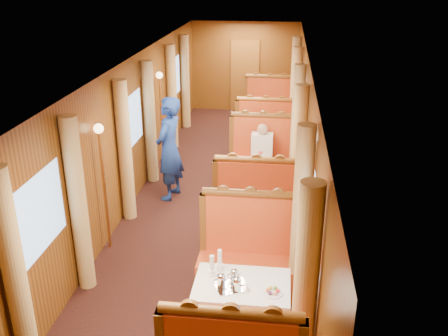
% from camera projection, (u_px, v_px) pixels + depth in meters
% --- Properties ---
extents(floor, '(3.00, 12.00, 0.01)m').
position_uv_depth(floor, '(217.00, 201.00, 9.02)').
color(floor, black).
rests_on(floor, ground).
extents(ceiling, '(3.00, 12.00, 0.01)m').
position_uv_depth(ceiling, '(216.00, 62.00, 8.07)').
color(ceiling, silver).
rests_on(ceiling, wall_left).
extents(wall_far, '(3.00, 0.01, 2.50)m').
position_uv_depth(wall_far, '(245.00, 67.00, 14.05)').
color(wall_far, brown).
rests_on(wall_far, floor).
extents(wall_left, '(0.01, 12.00, 2.50)m').
position_uv_depth(wall_left, '(132.00, 132.00, 8.71)').
color(wall_left, brown).
rests_on(wall_left, floor).
extents(wall_right, '(0.01, 12.00, 2.50)m').
position_uv_depth(wall_right, '(305.00, 139.00, 8.38)').
color(wall_right, brown).
rests_on(wall_right, floor).
extents(doorway_far, '(0.80, 0.04, 2.00)m').
position_uv_depth(doorway_far, '(245.00, 76.00, 14.11)').
color(doorway_far, brown).
rests_on(doorway_far, floor).
extents(table_near, '(1.05, 0.72, 0.75)m').
position_uv_depth(table_near, '(242.00, 312.00, 5.59)').
color(table_near, white).
rests_on(table_near, floor).
extents(banquette_near_aft, '(1.30, 0.55, 1.34)m').
position_uv_depth(banquette_near_aft, '(248.00, 258.00, 6.50)').
color(banquette_near_aft, red).
rests_on(banquette_near_aft, floor).
extents(table_mid, '(1.05, 0.72, 0.75)m').
position_uv_depth(table_mid, '(259.00, 184.00, 8.80)').
color(table_mid, white).
rests_on(table_mid, floor).
extents(banquette_mid_fwd, '(1.30, 0.55, 1.34)m').
position_uv_depth(banquette_mid_fwd, '(255.00, 207.00, 7.85)').
color(banquette_mid_fwd, red).
rests_on(banquette_mid_fwd, floor).
extents(banquette_mid_aft, '(1.30, 0.55, 1.34)m').
position_uv_depth(banquette_mid_aft, '(262.00, 160.00, 9.71)').
color(banquette_mid_aft, red).
rests_on(banquette_mid_aft, floor).
extents(table_far, '(1.05, 0.72, 0.75)m').
position_uv_depth(table_far, '(267.00, 124.00, 12.01)').
color(table_far, white).
rests_on(table_far, floor).
extents(banquette_far_fwd, '(1.30, 0.55, 1.34)m').
position_uv_depth(banquette_far_fwd, '(265.00, 136.00, 11.06)').
color(banquette_far_fwd, red).
rests_on(banquette_far_fwd, floor).
extents(banquette_far_aft, '(1.30, 0.55, 1.34)m').
position_uv_depth(banquette_far_aft, '(269.00, 111.00, 12.92)').
color(banquette_far_aft, red).
rests_on(banquette_far_aft, floor).
extents(tea_tray, '(0.42, 0.37, 0.01)m').
position_uv_depth(tea_tray, '(232.00, 287.00, 5.38)').
color(tea_tray, silver).
rests_on(tea_tray, table_near).
extents(teapot_left, '(0.19, 0.17, 0.13)m').
position_uv_depth(teapot_left, '(221.00, 282.00, 5.37)').
color(teapot_left, silver).
rests_on(teapot_left, tea_tray).
extents(teapot_right, '(0.19, 0.16, 0.13)m').
position_uv_depth(teapot_right, '(237.00, 286.00, 5.30)').
color(teapot_right, silver).
rests_on(teapot_right, tea_tray).
extents(teapot_back, '(0.18, 0.16, 0.12)m').
position_uv_depth(teapot_back, '(234.00, 277.00, 5.46)').
color(teapot_back, silver).
rests_on(teapot_back, tea_tray).
extents(fruit_plate, '(0.22, 0.22, 0.05)m').
position_uv_depth(fruit_plate, '(273.00, 292.00, 5.28)').
color(fruit_plate, white).
rests_on(fruit_plate, table_near).
extents(cup_inboard, '(0.08, 0.08, 0.26)m').
position_uv_depth(cup_inboard, '(212.00, 268.00, 5.53)').
color(cup_inboard, white).
rests_on(cup_inboard, table_near).
extents(cup_outboard, '(0.08, 0.08, 0.26)m').
position_uv_depth(cup_outboard, '(220.00, 262.00, 5.64)').
color(cup_outboard, white).
rests_on(cup_outboard, table_near).
extents(rose_vase_mid, '(0.06, 0.06, 0.36)m').
position_uv_depth(rose_vase_mid, '(261.00, 155.00, 8.55)').
color(rose_vase_mid, silver).
rests_on(rose_vase_mid, table_mid).
extents(rose_vase_far, '(0.06, 0.06, 0.36)m').
position_uv_depth(rose_vase_far, '(267.00, 102.00, 11.81)').
color(rose_vase_far, silver).
rests_on(rose_vase_far, table_far).
extents(window_left_near, '(0.01, 1.20, 0.90)m').
position_uv_depth(window_left_near, '(38.00, 215.00, 5.42)').
color(window_left_near, '#83ADE1').
rests_on(window_left_near, wall_left).
extents(curtain_left_near_a, '(0.22, 0.22, 2.35)m').
position_uv_depth(curtain_left_near_a, '(15.00, 279.00, 4.80)').
color(curtain_left_near_a, tan).
rests_on(curtain_left_near_a, floor).
extents(curtain_left_near_b, '(0.22, 0.22, 2.35)m').
position_uv_depth(curtain_left_near_b, '(78.00, 206.00, 6.23)').
color(curtain_left_near_b, tan).
rests_on(curtain_left_near_b, floor).
extents(window_right_near, '(0.01, 1.20, 0.90)m').
position_uv_depth(window_right_near, '(315.00, 232.00, 5.09)').
color(window_right_near, '#83ADE1').
rests_on(window_right_near, wall_right).
extents(curtain_right_near_a, '(0.22, 0.22, 2.35)m').
position_uv_depth(curtain_right_near_a, '(305.00, 301.00, 4.50)').
color(curtain_right_near_a, tan).
rests_on(curtain_right_near_a, floor).
extents(curtain_right_near_b, '(0.22, 0.22, 2.35)m').
position_uv_depth(curtain_right_near_b, '(301.00, 219.00, 5.93)').
color(curtain_right_near_b, tan).
rests_on(curtain_right_near_b, floor).
extents(window_left_mid, '(0.01, 1.20, 0.90)m').
position_uv_depth(window_left_mid, '(132.00, 121.00, 8.63)').
color(window_left_mid, '#83ADE1').
rests_on(window_left_mid, wall_left).
extents(curtain_left_mid_a, '(0.22, 0.22, 2.35)m').
position_uv_depth(curtain_left_mid_a, '(125.00, 152.00, 8.01)').
color(curtain_left_mid_a, tan).
rests_on(curtain_left_mid_a, floor).
extents(curtain_left_mid_b, '(0.22, 0.22, 2.35)m').
position_uv_depth(curtain_left_mid_b, '(150.00, 123.00, 9.44)').
color(curtain_left_mid_b, tan).
rests_on(curtain_left_mid_b, floor).
extents(window_right_mid, '(0.01, 1.20, 0.90)m').
position_uv_depth(window_right_mid, '(305.00, 127.00, 8.30)').
color(window_right_mid, '#83ADE1').
rests_on(window_right_mid, wall_right).
extents(curtain_right_mid_a, '(0.22, 0.22, 2.35)m').
position_uv_depth(curtain_right_mid_a, '(298.00, 159.00, 7.71)').
color(curtain_right_mid_a, tan).
rests_on(curtain_right_mid_a, floor).
extents(curtain_right_mid_b, '(0.22, 0.22, 2.35)m').
position_uv_depth(curtain_right_mid_b, '(297.00, 128.00, 9.14)').
color(curtain_right_mid_b, tan).
rests_on(curtain_right_mid_b, floor).
extents(window_left_far, '(0.01, 1.20, 0.90)m').
position_uv_depth(window_left_far, '(174.00, 78.00, 11.84)').
color(window_left_far, '#83ADE1').
rests_on(window_left_far, wall_left).
extents(curtain_left_far_a, '(0.22, 0.22, 2.35)m').
position_uv_depth(curtain_left_far_a, '(172.00, 97.00, 11.22)').
color(curtain_left_far_a, tan).
rests_on(curtain_left_far_a, floor).
extents(curtain_left_far_b, '(0.22, 0.22, 2.35)m').
position_uv_depth(curtain_left_far_b, '(185.00, 82.00, 12.65)').
color(curtain_left_far_b, tan).
rests_on(curtain_left_far_b, floor).
extents(window_right_far, '(0.01, 1.20, 0.90)m').
position_uv_depth(window_right_far, '(300.00, 81.00, 11.51)').
color(window_right_far, '#83ADE1').
rests_on(window_right_far, wall_right).
extents(curtain_right_far_a, '(0.22, 0.22, 2.35)m').
position_uv_depth(curtain_right_far_a, '(295.00, 101.00, 10.91)').
color(curtain_right_far_a, tan).
rests_on(curtain_right_far_a, floor).
extents(curtain_right_far_b, '(0.22, 0.22, 2.35)m').
position_uv_depth(curtain_right_far_b, '(295.00, 85.00, 12.34)').
color(curtain_right_far_b, tan).
rests_on(curtain_right_far_b, floor).
extents(sconce_left_fore, '(0.14, 0.14, 1.95)m').
position_uv_depth(sconce_left_fore, '(102.00, 162.00, 7.04)').
color(sconce_left_fore, '#BF8C3F').
rests_on(sconce_left_fore, floor).
extents(sconce_right_fore, '(0.14, 0.14, 1.95)m').
position_uv_depth(sconce_right_fore, '(302.00, 171.00, 6.73)').
color(sconce_right_fore, '#BF8C3F').
rests_on(sconce_right_fore, floor).
extents(sconce_left_aft, '(0.14, 0.14, 1.95)m').
position_uv_depth(sconce_left_aft, '(160.00, 99.00, 10.25)').
color(sconce_left_aft, '#BF8C3F').
rests_on(sconce_left_aft, floor).
extents(sconce_right_aft, '(0.14, 0.14, 1.95)m').
position_uv_depth(sconce_right_aft, '(298.00, 103.00, 9.94)').
color(sconce_right_aft, '#BF8C3F').
rests_on(sconce_right_aft, floor).
extents(steward, '(0.58, 0.76, 1.88)m').
position_uv_depth(steward, '(169.00, 149.00, 8.82)').
color(steward, navy).
rests_on(steward, floor).
extents(passenger, '(0.40, 0.44, 0.76)m').
position_uv_depth(passenger, '(262.00, 149.00, 9.40)').
color(passenger, beige).
rests_on(passenger, banquette_mid_aft).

